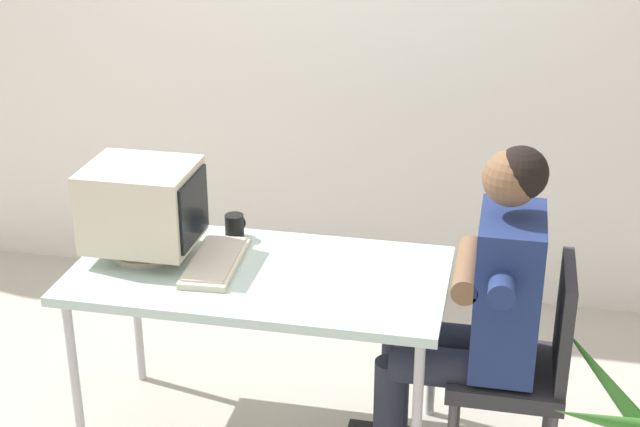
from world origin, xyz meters
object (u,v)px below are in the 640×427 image
(desk, at_px, (259,284))
(office_chair, at_px, (525,360))
(desk_mug, at_px, (235,226))
(person_seated, at_px, (477,305))
(keyboard, at_px, (216,262))
(crt_monitor, at_px, (143,206))

(desk, xyz_separation_m, office_chair, (0.98, -0.03, -0.19))
(desk, bearing_deg, desk_mug, 123.02)
(person_seated, height_order, desk_mug, person_seated)
(desk, relative_size, keyboard, 3.19)
(keyboard, height_order, person_seated, person_seated)
(keyboard, distance_m, office_chair, 1.18)
(desk, xyz_separation_m, keyboard, (-0.17, 0.01, 0.07))
(keyboard, distance_m, person_seated, 0.97)
(desk, distance_m, desk_mug, 0.32)
(desk_mug, bearing_deg, desk, -56.98)
(keyboard, xyz_separation_m, desk_mug, (0.00, 0.25, 0.04))
(person_seated, bearing_deg, crt_monitor, 176.63)
(office_chair, xyz_separation_m, desk_mug, (-1.15, 0.29, 0.29))
(crt_monitor, height_order, desk_mug, crt_monitor)
(crt_monitor, bearing_deg, desk_mug, 36.46)
(crt_monitor, bearing_deg, keyboard, -6.82)
(keyboard, relative_size, office_chair, 0.49)
(person_seated, bearing_deg, keyboard, 177.66)
(desk, height_order, keyboard, keyboard)
(crt_monitor, height_order, keyboard, crt_monitor)
(keyboard, xyz_separation_m, office_chair, (1.15, -0.04, -0.26))
(person_seated, bearing_deg, desk, 177.99)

